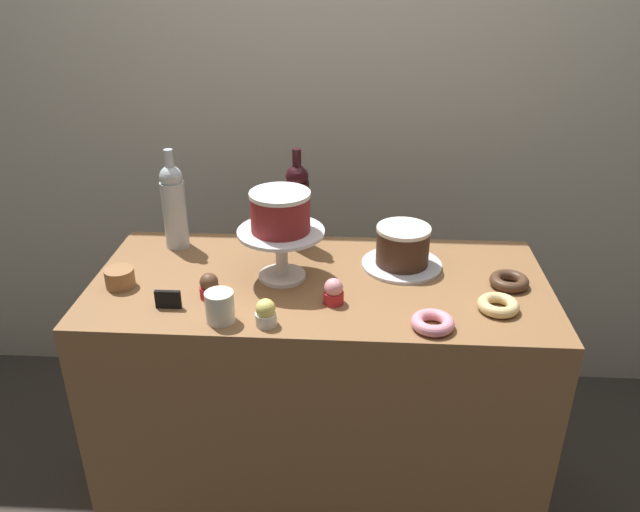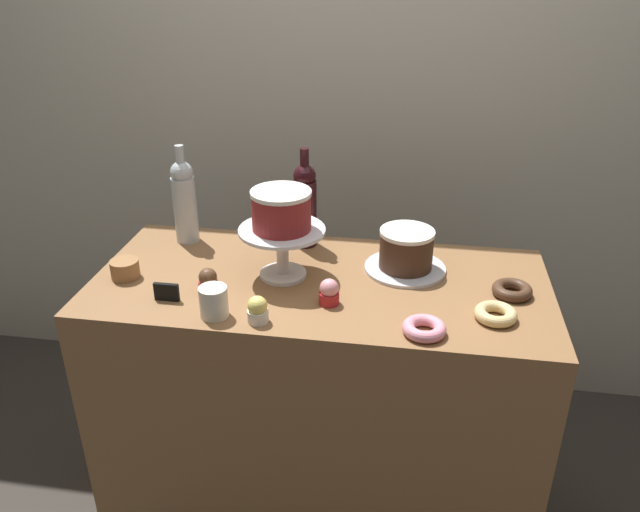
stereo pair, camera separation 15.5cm
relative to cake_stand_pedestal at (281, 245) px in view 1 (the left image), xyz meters
The scene contains 18 objects.
ground_plane 1.06m from the cake_stand_pedestal, ahead, with size 12.00×12.00×0.00m, color #38332D.
back_wall 0.91m from the cake_stand_pedestal, 82.62° to the left, with size 6.00×0.05×2.60m.
display_counter 0.59m from the cake_stand_pedestal, ahead, with size 1.34×0.62×0.95m.
cake_stand_pedestal is the anchor object (origin of this frame).
white_layer_cake 0.11m from the cake_stand_pedestal, 90.00° to the right, with size 0.17×0.17×0.12m.
silver_serving_platter 0.38m from the cake_stand_pedestal, 15.07° to the left, with size 0.25×0.25×0.01m.
chocolate_round_cake 0.37m from the cake_stand_pedestal, 15.07° to the left, with size 0.16×0.16×0.12m.
wine_bottle_clear 0.42m from the cake_stand_pedestal, 151.90° to the left, with size 0.08×0.08×0.33m.
wine_bottle_dark_red 0.23m from the cake_stand_pedestal, 83.34° to the left, with size 0.08×0.08×0.33m.
cupcake_strawberry 0.22m from the cake_stand_pedestal, 41.02° to the right, with size 0.06×0.06×0.07m.
cupcake_lemon 0.27m from the cake_stand_pedestal, 92.70° to the right, with size 0.06×0.06×0.07m.
cupcake_chocolate 0.24m from the cake_stand_pedestal, 145.71° to the right, with size 0.06×0.06×0.07m.
donut_pink 0.49m from the cake_stand_pedestal, 30.70° to the right, with size 0.11×0.11×0.03m.
donut_chocolate 0.67m from the cake_stand_pedestal, ahead, with size 0.11×0.11×0.03m.
donut_glazed 0.63m from the cake_stand_pedestal, 13.91° to the right, with size 0.11×0.11×0.03m.
cookie_stack 0.47m from the cake_stand_pedestal, 169.83° to the right, with size 0.08×0.08×0.06m.
price_sign_chalkboard 0.35m from the cake_stand_pedestal, 146.44° to the right, with size 0.07×0.01×0.05m.
coffee_cup_ceramic 0.29m from the cake_stand_pedestal, 118.29° to the right, with size 0.08×0.08×0.09m.
Camera 1 is at (0.10, -1.61, 1.84)m, focal length 35.24 mm.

